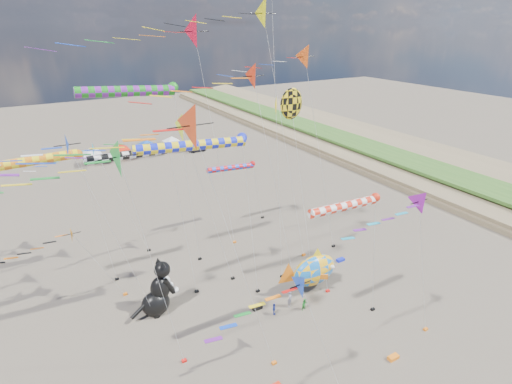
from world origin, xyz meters
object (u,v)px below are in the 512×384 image
object	(u,v)px
child_blue	(274,309)
parked_car	(197,149)
child_green	(305,304)
person_adult	(290,299)
cat_inflatable	(157,287)
fish_inflatable	(314,270)

from	to	relation	value
child_blue	parked_car	bearing A→B (deg)	20.83
child_green	person_adult	bearing A→B (deg)	121.24
person_adult	child_blue	bearing A→B (deg)	149.14
cat_inflatable	parked_car	xyz separation A→B (m)	(21.50, 42.97, -1.98)
fish_inflatable	child_green	world-z (taller)	fish_inflatable
person_adult	child_green	distance (m)	1.41
cat_inflatable	child_green	world-z (taller)	cat_inflatable
person_adult	child_blue	distance (m)	1.88
cat_inflatable	person_adult	xyz separation A→B (m)	(10.48, -5.36, -1.74)
person_adult	child_green	bearing A→B (deg)	-87.53
person_adult	parked_car	size ratio (longest dim) A/B	0.47
cat_inflatable	person_adult	size ratio (longest dim) A/B	3.07
cat_inflatable	child_green	bearing A→B (deg)	-39.72
person_adult	child_blue	size ratio (longest dim) A/B	1.44
person_adult	child_green	size ratio (longest dim) A/B	1.46
person_adult	parked_car	xyz separation A→B (m)	(11.03, 48.33, -0.24)
child_green	parked_car	world-z (taller)	parked_car
fish_inflatable	cat_inflatable	bearing A→B (deg)	162.09
child_green	parked_car	bearing A→B (deg)	69.98
cat_inflatable	child_blue	xyz separation A→B (m)	(8.63, -5.56, -2.00)
child_green	child_blue	xyz separation A→B (m)	(-2.73, 0.86, 0.01)
child_blue	cat_inflatable	bearing A→B (deg)	92.89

